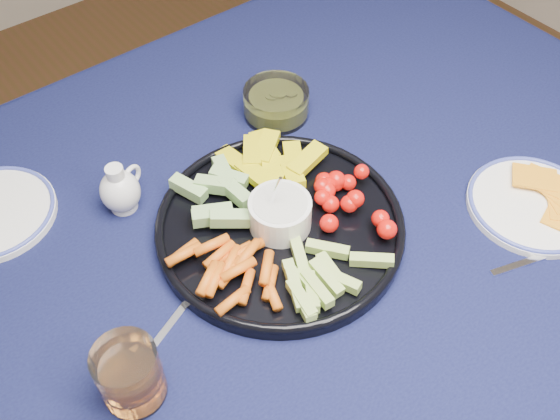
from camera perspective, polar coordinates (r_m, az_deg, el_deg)
dining_table at (r=0.99m, az=-4.09°, el=-6.92°), size 1.67×1.07×0.75m
crudite_platter at (r=0.93m, az=-0.17°, el=-1.12°), size 0.37×0.37×0.12m
creamer_pitcher at (r=0.98m, az=-14.38°, el=1.77°), size 0.08×0.06×0.09m
pickle_bowl at (r=1.11m, az=-0.35°, el=9.70°), size 0.12×0.12×0.05m
cheese_plate at (r=1.04m, az=22.16°, el=0.60°), size 0.20×0.20×0.02m
juice_tumbler at (r=0.79m, az=-13.49°, el=-14.60°), size 0.08×0.08×0.09m
fork_left at (r=0.87m, az=-8.95°, el=-8.97°), size 0.16×0.08×0.00m
fork_right at (r=1.00m, az=23.42°, el=-3.76°), size 0.17×0.07×0.00m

